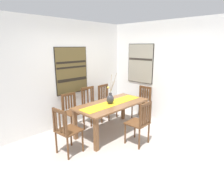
# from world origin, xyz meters

# --- Properties ---
(ground_plane) EXTENTS (6.40, 6.40, 0.03)m
(ground_plane) POSITION_xyz_m (0.00, 0.00, -0.01)
(ground_plane) COLOR #B2A89E
(wall_back) EXTENTS (6.40, 0.12, 2.70)m
(wall_back) POSITION_xyz_m (0.00, 1.86, 1.35)
(wall_back) COLOR white
(wall_back) RESTS_ON ground_plane
(wall_side) EXTENTS (0.12, 6.40, 2.70)m
(wall_side) POSITION_xyz_m (1.86, 0.00, 1.35)
(wall_side) COLOR white
(wall_side) RESTS_ON ground_plane
(dining_table) EXTENTS (1.82, 0.86, 0.73)m
(dining_table) POSITION_xyz_m (0.31, 0.61, 0.63)
(dining_table) COLOR brown
(dining_table) RESTS_ON ground_plane
(table_runner) EXTENTS (1.68, 0.36, 0.01)m
(table_runner) POSITION_xyz_m (0.31, 0.61, 0.74)
(table_runner) COLOR gold
(table_runner) RESTS_ON dining_table
(centerpiece_vase) EXTENTS (0.22, 0.17, 0.73)m
(centerpiece_vase) POSITION_xyz_m (0.24, 0.60, 0.86)
(centerpiece_vase) COLOR #333338
(centerpiece_vase) RESTS_ON dining_table
(chair_0) EXTENTS (0.43, 0.43, 0.95)m
(chair_0) POSITION_xyz_m (0.29, -0.21, 0.51)
(chair_0) COLOR brown
(chair_0) RESTS_ON ground_plane
(chair_1) EXTENTS (0.45, 0.45, 0.98)m
(chair_1) POSITION_xyz_m (0.35, 1.44, 0.50)
(chair_1) COLOR brown
(chair_1) RESTS_ON ground_plane
(chair_2) EXTENTS (0.45, 0.45, 0.94)m
(chair_2) POSITION_xyz_m (-0.97, 0.59, 0.49)
(chair_2) COLOR brown
(chair_2) RESTS_ON ground_plane
(chair_3) EXTENTS (0.45, 0.45, 0.96)m
(chair_3) POSITION_xyz_m (0.90, 1.40, 0.51)
(chair_3) COLOR brown
(chair_3) RESTS_ON ground_plane
(chair_4) EXTENTS (0.42, 0.42, 0.92)m
(chair_4) POSITION_xyz_m (1.61, 0.63, 0.49)
(chair_4) COLOR brown
(chair_4) RESTS_ON ground_plane
(chair_5) EXTENTS (0.44, 0.44, 0.91)m
(chair_5) POSITION_xyz_m (-0.26, 1.44, 0.49)
(chair_5) COLOR brown
(chair_5) RESTS_ON ground_plane
(painting_on_back_wall) EXTENTS (0.95, 0.05, 1.20)m
(painting_on_back_wall) POSITION_xyz_m (0.03, 1.79, 1.43)
(painting_on_back_wall) COLOR black
(painting_on_side_wall) EXTENTS (0.05, 0.86, 1.13)m
(painting_on_side_wall) POSITION_xyz_m (1.79, 0.88, 1.55)
(painting_on_side_wall) COLOR black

